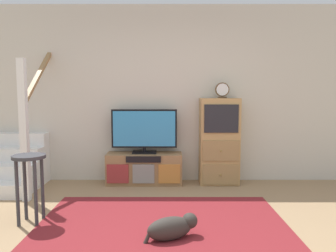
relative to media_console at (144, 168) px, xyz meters
The scene contains 9 objects.
back_wall 1.19m from the media_console, 41.70° to the left, with size 6.40×0.12×2.70m, color beige.
area_rug 1.64m from the media_console, 79.33° to the right, with size 2.60×1.80×0.01m, color maroon.
media_console is the anchor object (origin of this frame).
television 0.58m from the media_console, 90.00° to the left, with size 0.98×0.22×0.66m.
side_cabinet 1.20m from the media_console, ahead, with size 0.58×0.38×1.29m.
desk_clock 1.65m from the media_console, ahead, with size 0.21×0.08×0.23m.
staircase 1.94m from the media_console, behind, with size 1.00×1.36×2.20m.
bar_stool_near 1.90m from the media_console, 125.80° to the right, with size 0.34×0.34×0.73m.
dog 1.97m from the media_console, 78.27° to the right, with size 0.52×0.35×0.23m.
Camera 1 is at (0.06, -2.73, 1.38)m, focal length 35.43 mm.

